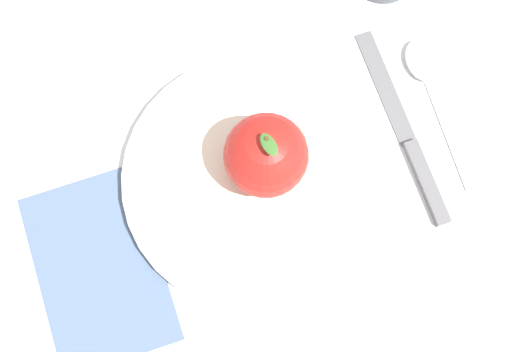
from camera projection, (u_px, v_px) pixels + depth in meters
The scene contains 6 objects.
ground_plane at pixel (267, 177), 0.74m from camera, with size 2.40×2.40×0.00m, color silver.
dinner_plate at pixel (256, 179), 0.73m from camera, with size 0.26×0.26×0.02m.
apple at pixel (267, 155), 0.69m from camera, with size 0.08×0.08×0.09m.
knife at pixel (410, 143), 0.75m from camera, with size 0.22×0.03×0.01m.
spoon at pixel (428, 76), 0.76m from camera, with size 0.17×0.04×0.01m.
linen_napkin at pixel (99, 268), 0.71m from camera, with size 0.12×0.18×0.00m, color slate.
Camera 1 is at (0.18, -0.08, 0.71)m, focal length 52.42 mm.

